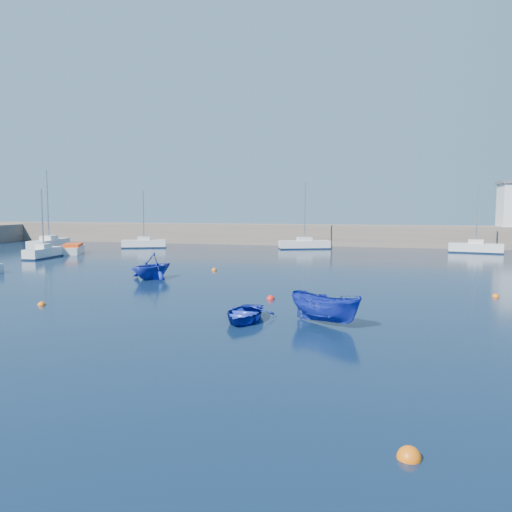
% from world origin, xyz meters
% --- Properties ---
extents(ground, '(220.00, 220.00, 0.00)m').
position_xyz_m(ground, '(0.00, 0.00, 0.00)').
color(ground, '#0C1D36').
rests_on(ground, ground).
extents(back_wall, '(96.00, 4.50, 2.60)m').
position_xyz_m(back_wall, '(0.00, 46.00, 1.30)').
color(back_wall, '#6D5F53').
rests_on(back_wall, ground).
extents(sailboat_3, '(1.72, 5.01, 6.63)m').
position_xyz_m(sailboat_3, '(-20.35, 23.35, 0.54)').
color(sailboat_3, silver).
rests_on(sailboat_3, ground).
extents(sailboat_4, '(3.14, 7.19, 9.12)m').
position_xyz_m(sailboat_4, '(-26.24, 32.21, 0.62)').
color(sailboat_4, silver).
rests_on(sailboat_4, ground).
extents(sailboat_5, '(5.33, 3.20, 6.89)m').
position_xyz_m(sailboat_5, '(-16.19, 36.30, 0.54)').
color(sailboat_5, silver).
rests_on(sailboat_5, ground).
extents(sailboat_6, '(6.09, 3.64, 7.76)m').
position_xyz_m(sailboat_6, '(2.73, 39.50, 0.55)').
color(sailboat_6, silver).
rests_on(sailboat_6, ground).
extents(sailboat_7, '(5.58, 2.48, 7.23)m').
position_xyz_m(sailboat_7, '(21.28, 38.90, 0.57)').
color(sailboat_7, silver).
rests_on(sailboat_7, ground).
extents(motorboat_2, '(3.72, 5.27, 1.03)m').
position_xyz_m(motorboat_2, '(-20.39, 28.12, 0.48)').
color(motorboat_2, silver).
rests_on(motorboat_2, ground).
extents(dinghy_center, '(2.39, 3.26, 0.66)m').
position_xyz_m(dinghy_center, '(5.45, 2.36, 0.33)').
color(dinghy_center, '#1728A1').
rests_on(dinghy_center, ground).
extents(dinghy_left, '(4.06, 4.32, 1.82)m').
position_xyz_m(dinghy_left, '(-4.06, 13.02, 0.91)').
color(dinghy_left, '#1728A1').
rests_on(dinghy_left, ground).
extents(dinghy_right, '(3.75, 2.97, 1.38)m').
position_xyz_m(dinghy_right, '(8.98, 2.63, 0.69)').
color(dinghy_right, '#1728A1').
rests_on(dinghy_right, ground).
extents(buoy_0, '(0.40, 0.40, 0.40)m').
position_xyz_m(buoy_0, '(-5.47, 3.23, 0.00)').
color(buoy_0, orange).
rests_on(buoy_0, ground).
extents(buoy_1, '(0.45, 0.45, 0.45)m').
position_xyz_m(buoy_1, '(5.51, 7.60, 0.00)').
color(buoy_1, red).
rests_on(buoy_1, ground).
extents(buoy_2, '(0.39, 0.39, 0.39)m').
position_xyz_m(buoy_2, '(17.51, 11.24, 0.00)').
color(buoy_2, orange).
rests_on(buoy_2, ground).
extents(buoy_3, '(0.43, 0.43, 0.43)m').
position_xyz_m(buoy_3, '(-1.30, 18.33, 0.00)').
color(buoy_3, orange).
rests_on(buoy_3, ground).
extents(buoy_5, '(0.50, 0.50, 0.50)m').
position_xyz_m(buoy_5, '(11.79, -8.43, 0.00)').
color(buoy_5, orange).
rests_on(buoy_5, ground).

